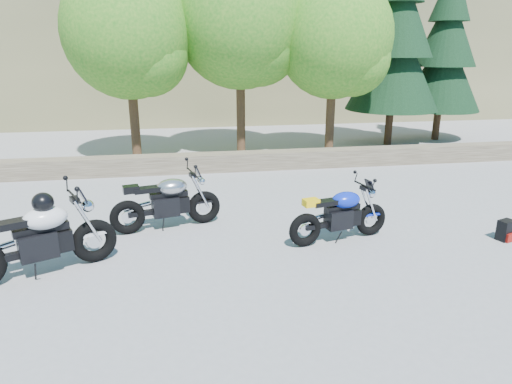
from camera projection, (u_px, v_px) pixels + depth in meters
The scene contains 11 objects.
ground at pixel (254, 252), 7.77m from camera, with size 90.00×90.00×0.00m, color gray.
stone_wall at pixel (223, 162), 12.87m from camera, with size 22.00×0.55×0.50m, color brown.
tree_decid_left at pixel (131, 37), 13.02m from camera, with size 3.67×3.67×5.62m.
tree_decid_mid at pixel (244, 23), 13.79m from camera, with size 4.08×4.08×6.24m.
tree_decid_right at pixel (338, 42), 13.82m from camera, with size 3.54×3.54×5.41m.
conifer_near at pixel (397, 37), 15.34m from camera, with size 3.17×3.17×7.06m.
conifer_far at pixel (445, 50), 16.38m from camera, with size 2.82×2.82×6.27m.
silver_bike at pixel (167, 202), 8.66m from camera, with size 2.11×0.78×1.07m.
white_bike at pixel (37, 236), 6.81m from camera, with size 2.18×1.16×1.29m.
blue_bike at pixel (340, 215), 8.11m from camera, with size 1.95×0.70×0.99m.
backpack at pixel (506, 231), 8.20m from camera, with size 0.33×0.31×0.38m.
Camera 1 is at (-1.13, -7.01, 3.32)m, focal length 32.00 mm.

